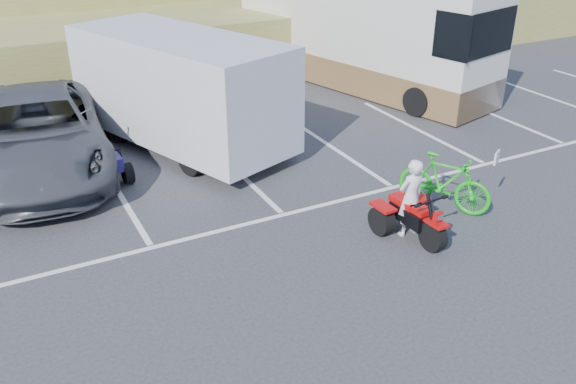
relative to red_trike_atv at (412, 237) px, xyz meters
name	(u,v)px	position (x,y,z in m)	size (l,w,h in m)	color
ground	(348,276)	(-1.76, -0.51, 0.00)	(100.00, 100.00, 0.00)	#333335
parking_stripes	(284,175)	(-0.90, 3.55, 0.00)	(28.00, 5.16, 0.01)	white
grass_embankment	(119,25)	(-1.76, 14.97, 1.42)	(40.00, 8.50, 3.10)	olive
red_trike_atv	(412,237)	(0.00, 0.00, 0.00)	(1.11, 1.49, 0.97)	red
rider	(411,198)	(-0.01, 0.15, 0.77)	(0.56, 0.37, 1.53)	white
green_dirt_bike	(444,182)	(1.26, 0.68, 0.58)	(0.55, 1.93, 1.16)	#14BF19
grey_pickup	(38,133)	(-5.70, 6.43, 0.89)	(2.95, 6.39, 1.78)	#47494F
cargo_trailer	(181,88)	(-2.32, 6.31, 1.50)	(4.29, 6.41, 2.78)	silver
rv_motorhome	(360,40)	(4.56, 8.83, 1.45)	(4.65, 9.58, 3.34)	silver
quad_atv_blue	(105,179)	(-4.57, 5.22, 0.00)	(1.00, 1.34, 0.87)	navy
quad_atv_green	(195,133)	(-1.81, 6.99, 0.00)	(1.08, 1.45, 0.95)	#145A1D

